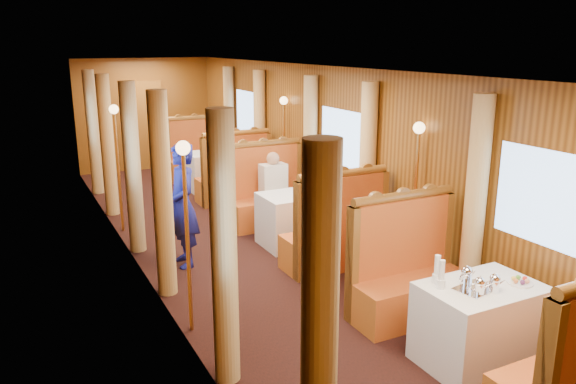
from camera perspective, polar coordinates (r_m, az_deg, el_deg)
floor at (r=7.90m, az=-3.85°, el=-6.08°), size 3.00×12.00×0.01m
ceiling at (r=7.39m, az=-4.19°, el=12.34°), size 3.00×12.00×0.01m
wall_far at (r=13.21m, az=-14.35°, el=7.63°), size 3.00×0.01×2.50m
wall_left at (r=7.11m, az=-15.20°, el=1.57°), size 0.01×12.00×2.50m
wall_right at (r=8.23m, az=5.66°, el=3.81°), size 0.01×12.00×2.50m
doorway_far at (r=13.22m, az=-14.25°, el=6.54°), size 0.80×0.04×2.00m
table_near at (r=5.48m, az=18.85°, el=-12.58°), size 1.05×0.72×0.75m
banquette_near_aft at (r=6.12m, az=12.08°, el=-8.57°), size 1.30×0.55×1.34m
table_mid at (r=8.08m, az=1.00°, el=-2.74°), size 1.05×0.72×0.75m
banquette_mid_fwd at (r=7.24m, az=4.78°, el=-4.54°), size 1.30×0.55×1.34m
banquette_mid_aft at (r=8.94m, az=-2.04°, el=-0.68°), size 1.30×0.55×1.34m
table_far at (r=11.19m, az=-7.42°, el=2.15°), size 1.05×0.72×0.75m
banquette_far_fwd at (r=10.25m, az=-5.51°, el=1.30°), size 1.30×0.55×1.34m
banquette_far_aft at (r=12.12m, az=-9.05°, el=3.31°), size 1.30×0.55×1.34m
tea_tray at (r=5.21m, az=18.48°, el=-9.34°), size 0.38×0.31×0.01m
teapot_left at (r=5.10m, az=18.86°, el=-9.26°), size 0.19×0.17×0.12m
teapot_right at (r=5.20m, az=20.22°, el=-8.88°), size 0.18×0.15×0.13m
teapot_back at (r=5.25m, az=17.67°, el=-8.35°), size 0.18×0.14×0.14m
fruit_plate at (r=5.48m, az=22.52°, el=-8.40°), size 0.23×0.23×0.05m
cup_inboard at (r=5.12m, az=15.30°, el=-8.35°), size 0.08×0.08×0.26m
cup_outboard at (r=5.21m, az=14.88°, el=-7.86°), size 0.08×0.08×0.26m
rose_vase_mid at (r=7.96m, az=1.09°, el=1.11°), size 0.06×0.06×0.36m
rose_vase_far at (r=11.07m, az=-7.70°, el=4.92°), size 0.06×0.06×0.36m
window_left_near at (r=3.84m, az=-3.99°, el=-6.23°), size 0.01×1.20×0.90m
curtain_left_near_a at (r=3.36m, az=3.20°, el=-14.63°), size 0.22×0.22×2.35m
curtain_left_near_b at (r=4.65m, az=-6.52°, el=-6.05°), size 0.22×0.22×2.35m
window_right_near at (r=5.63m, az=25.02°, el=-0.70°), size 0.01×1.20×0.90m
curtain_right_near_b at (r=6.12m, az=18.45°, el=-1.56°), size 0.22×0.22×2.35m
window_left_mid at (r=7.08m, az=-15.19°, el=3.16°), size 0.01×1.20×0.90m
curtain_left_mid_a at (r=6.42m, az=-12.64°, el=-0.38°), size 0.22×0.22×2.35m
curtain_left_mid_b at (r=7.90m, az=-15.51°, el=2.30°), size 0.22×0.22×2.35m
window_right_mid at (r=8.19m, az=5.61°, el=5.17°), size 0.01×1.20×0.90m
curtain_right_mid_a at (r=7.55m, az=8.05°, el=2.13°), size 0.22×0.22×2.35m
curtain_right_mid_b at (r=8.84m, az=2.27°, el=4.15°), size 0.22×0.22×2.35m
window_left_far at (r=10.48m, az=-19.27°, el=6.56°), size 0.01×1.20×0.90m
curtain_left_far_a at (r=9.78m, az=-17.86°, el=4.48°), size 0.22×0.22×2.35m
curtain_left_far_b at (r=11.30m, az=-19.19°, el=5.70°), size 0.22×0.22×2.35m
window_right_far at (r=11.27m, az=-4.05°, el=7.88°), size 0.01×1.20×0.90m
curtain_right_far_a at (r=10.55m, az=-2.89°, el=5.91°), size 0.22×0.22×2.35m
curtain_right_far_b at (r=11.98m, az=-5.96°, el=6.93°), size 0.22×0.22×2.35m
sconce_left_fore at (r=5.45m, az=-10.38°, el=-0.70°), size 0.14×0.14×1.95m
sconce_right_fore at (r=6.77m, az=12.94°, el=2.21°), size 0.14×0.14×1.95m
sconce_left_aft at (r=8.80m, az=-17.04°, el=4.83°), size 0.14×0.14×1.95m
sconce_right_aft at (r=9.66m, az=-0.43°, el=6.35°), size 0.14×0.14×1.95m
steward at (r=7.32m, az=-10.67°, el=-1.34°), size 0.39×0.59×1.62m
passenger at (r=8.66m, az=-1.42°, el=0.99°), size 0.40×0.44×0.76m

